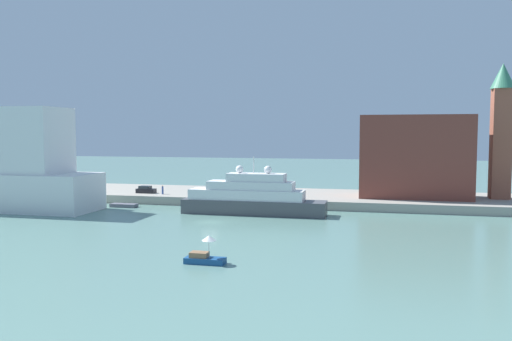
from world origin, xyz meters
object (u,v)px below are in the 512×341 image
at_px(small_motorboat, 205,256).
at_px(mooring_bollard, 268,197).
at_px(person_figure, 163,190).
at_px(parked_car, 146,190).
at_px(harbor_building, 415,156).
at_px(bell_tower, 501,125).
at_px(work_barge, 124,205).
at_px(large_yacht, 252,198).

height_order(small_motorboat, mooring_bollard, small_motorboat).
bearing_deg(person_figure, parked_car, 165.33).
bearing_deg(harbor_building, small_motorboat, -115.85).
distance_m(harbor_building, bell_tower, 16.48).
xyz_separation_m(small_motorboat, person_figure, (-24.06, 44.22, 1.59)).
bearing_deg(work_barge, small_motorboat, -51.92).
bearing_deg(person_figure, mooring_bollard, -6.57).
xyz_separation_m(large_yacht, person_figure, (-20.97, 10.67, -0.36)).
bearing_deg(person_figure, bell_tower, 7.11).
distance_m(harbor_building, mooring_bollard, 29.01).
height_order(work_barge, harbor_building, harbor_building).
xyz_separation_m(large_yacht, harbor_building, (27.66, 17.17, 6.59)).
height_order(person_figure, mooring_bollard, person_figure).
height_order(large_yacht, small_motorboat, large_yacht).
bearing_deg(bell_tower, person_figure, -172.89).
relative_size(large_yacht, mooring_bollard, 37.37).
distance_m(large_yacht, small_motorboat, 33.75).
distance_m(work_barge, bell_tower, 71.72).
bearing_deg(person_figure, large_yacht, -26.97).
height_order(harbor_building, mooring_bollard, harbor_building).
height_order(bell_tower, mooring_bollard, bell_tower).
relative_size(work_barge, bell_tower, 0.20).
distance_m(work_barge, parked_car, 9.26).
distance_m(small_motorboat, parked_car, 53.40).
xyz_separation_m(harbor_building, parked_car, (-52.78, -5.41, -7.14)).
distance_m(parked_car, mooring_bollard, 26.50).
bearing_deg(bell_tower, work_barge, -166.87).
height_order(small_motorboat, harbor_building, harbor_building).
distance_m(bell_tower, parked_car, 69.68).
xyz_separation_m(small_motorboat, work_barge, (-28.42, 36.26, -0.54)).
distance_m(work_barge, mooring_bollard, 27.05).
xyz_separation_m(large_yacht, parked_car, (-25.12, 11.76, -0.55)).
bearing_deg(harbor_building, large_yacht, -148.17).
distance_m(small_motorboat, work_barge, 46.07).
relative_size(harbor_building, mooring_bollard, 30.76).
distance_m(small_motorboat, mooring_bollard, 41.74).
bearing_deg(bell_tower, large_yacht, -156.54).
distance_m(large_yacht, person_figure, 23.54).
distance_m(bell_tower, person_figure, 65.72).
xyz_separation_m(small_motorboat, harbor_building, (24.57, 50.72, 8.54)).
distance_m(large_yacht, parked_car, 27.74).
bearing_deg(large_yacht, person_figure, 153.03).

